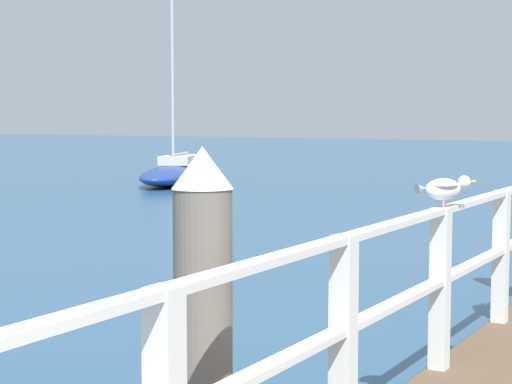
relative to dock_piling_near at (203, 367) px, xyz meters
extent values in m
cube|color=silver|center=(0.38, 0.77, 0.01)|extent=(0.12, 0.12, 1.12)
cube|color=silver|center=(0.38, 2.39, 0.01)|extent=(0.12, 0.12, 1.12)
cube|color=silver|center=(0.38, 4.00, 0.01)|extent=(0.12, 0.12, 1.12)
cone|color=white|center=(0.00, 0.00, 0.95)|extent=(0.29, 0.29, 0.20)
ellipsoid|color=white|center=(0.38, 2.41, 0.69)|extent=(0.27, 0.30, 0.15)
sphere|color=white|center=(0.49, 2.55, 0.74)|extent=(0.09, 0.09, 0.09)
cone|color=gold|center=(0.52, 2.60, 0.74)|extent=(0.05, 0.05, 0.02)
cone|color=#939399|center=(0.28, 2.28, 0.70)|extent=(0.10, 0.11, 0.07)
ellipsoid|color=#939399|center=(0.38, 2.41, 0.72)|extent=(0.28, 0.28, 0.04)
cylinder|color=tan|center=(0.35, 2.42, 0.59)|extent=(0.01, 0.01, 0.05)
cylinder|color=tan|center=(0.39, 2.39, 0.59)|extent=(0.01, 0.01, 0.05)
ellipsoid|color=navy|center=(-14.53, 20.51, -0.75)|extent=(3.52, 5.69, 0.64)
cylinder|color=#B2B2B7|center=(-14.44, 20.25, 2.58)|extent=(0.10, 0.10, 6.04)
cylinder|color=#B2B2B7|center=(-14.75, 21.14, -0.08)|extent=(0.71, 1.80, 0.08)
cube|color=beige|center=(-14.75, 21.12, -0.28)|extent=(1.61, 2.17, 0.30)
camera|label=1|loc=(2.28, -3.47, 1.20)|focal=62.36mm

